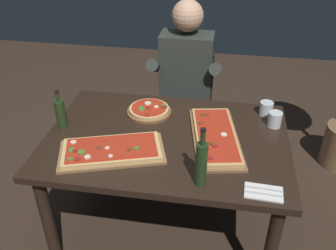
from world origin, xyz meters
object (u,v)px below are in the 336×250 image
Objects in this scene: wine_bottle_dark at (61,113)px; seated_diner at (185,81)px; oil_bottle_amber at (201,163)px; diner_chair at (186,104)px; tumbler_near_camera at (266,109)px; pizza_rectangular_front at (112,150)px; dining_table at (167,150)px; pizza_round_far at (149,110)px; tumbler_far_side at (275,119)px; pizza_rectangular_left at (215,136)px.

seated_diner is (0.65, 0.73, -0.09)m from wine_bottle_dark.
diner_chair is (-0.21, 1.22, -0.38)m from oil_bottle_amber.
seated_diner reaches higher than oil_bottle_amber.
tumbler_near_camera is at bearing -41.85° from diner_chair.
oil_bottle_amber is at bearing -17.90° from pizza_rectangular_front.
diner_chair is at bearing 90.00° from seated_diner.
dining_table is 4.94× the size of pizza_round_far.
wine_bottle_dark is at bearing -164.05° from tumbler_near_camera.
pizza_rectangular_front is 1.13m from diner_chair.
tumbler_near_camera reaches higher than dining_table.
tumbler_near_camera reaches higher than pizza_round_far.
tumbler_near_camera is at bearing 33.28° from pizza_rectangular_front.
wine_bottle_dark is 0.98m from seated_diner.
pizza_round_far reaches higher than dining_table.
dining_table is 0.74m from seated_diner.
pizza_rectangular_front is 1.01m from tumbler_near_camera.
diner_chair is 0.65× the size of seated_diner.
seated_diner is at bearing 73.19° from pizza_rectangular_front.
wine_bottle_dark is (-0.63, 0.00, 0.19)m from dining_table.
tumbler_near_camera is (0.85, 0.56, 0.02)m from pizza_rectangular_front.
wine_bottle_dark reaches higher than dining_table.
oil_bottle_amber is at bearing -79.11° from seated_diner.
oil_bottle_amber is at bearing -116.13° from tumbler_near_camera.
diner_chair is at bearing 74.13° from pizza_round_far.
tumbler_near_camera is 0.68m from seated_diner.
pizza_round_far is 1.15× the size of wine_bottle_dark.
oil_bottle_amber is at bearing -123.89° from tumbler_far_side.
tumbler_near_camera is 0.14m from tumbler_far_side.
pizza_rectangular_left reaches higher than dining_table.
pizza_rectangular_front is at bearing -103.83° from pizza_round_far.
seated_diner is (-0.26, 0.71, -0.02)m from pizza_rectangular_left.
dining_table is 0.66m from wine_bottle_dark.
tumbler_far_side is 0.07× the size of seated_diner.
pizza_round_far is at bearing 76.17° from pizza_rectangular_front.
diner_chair is at bearing 138.15° from tumbler_near_camera.
tumbler_near_camera is (1.21, 0.35, -0.06)m from wine_bottle_dark.
dining_table is 0.68m from tumbler_far_side.
wine_bottle_dark is at bearing -170.21° from tumbler_far_side.
pizza_rectangular_left is 0.49m from pizza_round_far.
tumbler_far_side is 0.80m from seated_diner.
dining_table is at bearing -58.22° from pizza_round_far.
tumbler_far_side is at bearing 25.58° from pizza_rectangular_front.
pizza_round_far is (-0.44, 0.23, 0.00)m from pizza_rectangular_left.
tumbler_near_camera is 0.81m from diner_chair.
diner_chair is (0.28, 1.06, -0.27)m from pizza_rectangular_front.
pizza_rectangular_left is 6.95× the size of tumbler_far_side.
seated_diner is at bearing 139.65° from tumbler_far_side.
seated_diner is at bearing 88.73° from dining_table.
pizza_round_far is 0.78m from tumbler_far_side.
pizza_rectangular_left is 0.76m from seated_diner.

